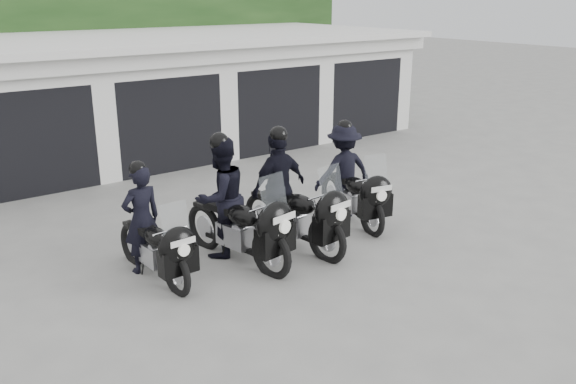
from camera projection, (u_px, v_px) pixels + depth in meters
ground at (320, 243)px, 10.31m from camera, size 80.00×80.00×0.00m
garage_block at (126, 97)px, 16.01m from camera, size 16.40×6.80×2.96m
background_vegetation at (74, 34)px, 19.51m from camera, size 20.00×3.90×5.80m
police_bike_a at (151, 232)px, 8.88m from camera, size 0.68×2.05×1.78m
police_bike_b at (230, 206)px, 9.47m from camera, size 1.09×2.37×2.08m
police_bike_c at (287, 195)px, 10.01m from camera, size 1.19×2.35×2.05m
police_bike_d at (348, 177)px, 11.19m from camera, size 1.24×2.16×1.90m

